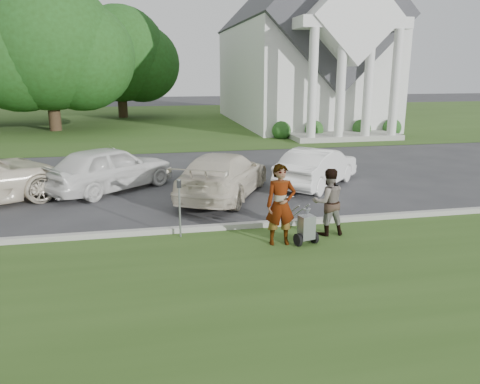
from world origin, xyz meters
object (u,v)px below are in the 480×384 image
object	(u,v)px
person_left	(281,205)
tree_back	(120,59)
person_right	(328,202)
parking_meter_near	(179,201)
car_c	(223,175)
car_b	(110,168)
striping_cart	(306,228)
church	(301,40)
car_d	(317,167)
tree_left	(48,49)

from	to	relation	value
person_left	tree_back	bearing A→B (deg)	103.41
person_right	parking_meter_near	distance (m)	3.55
tree_back	car_c	size ratio (longest dim) A/B	1.99
person_left	car_b	xyz separation A→B (m)	(-4.13, 5.90, -0.18)
parking_meter_near	car_c	bearing A→B (deg)	65.05
striping_cart	car_b	bearing A→B (deg)	113.87
church	car_c	bearing A→B (deg)	-114.68
church	tree_back	bearing A→B (deg)	152.15
car_b	car_c	world-z (taller)	car_b
car_c	parking_meter_near	bearing A→B (deg)	92.18
car_d	person_left	bearing A→B (deg)	105.65
person_right	car_d	xyz separation A→B (m)	(1.50, 4.72, -0.15)
tree_back	car_d	world-z (taller)	tree_back
car_c	tree_left	bearing A→B (deg)	-38.97
person_right	car_c	size ratio (longest dim) A/B	0.34
striping_cart	person_left	size ratio (longest dim) A/B	0.58
church	car_c	xyz separation A→B (m)	(-8.91, -19.40, -5.24)
tree_back	car_c	bearing A→B (deg)	-81.14
striping_cart	person_left	distance (m)	0.79
striping_cart	person_right	bearing A→B (deg)	22.55
car_d	person_right	bearing A→B (deg)	116.69
tree_left	tree_back	world-z (taller)	tree_left
tree_back	car_d	xyz separation A→B (m)	(7.49, -25.55, -4.07)
person_right	car_c	bearing A→B (deg)	-65.51
person_left	car_d	distance (m)	5.84
striping_cart	car_c	xyz separation A→B (m)	(-1.17, 4.53, 0.30)
car_b	car_d	size ratio (longest dim) A/B	1.10
person_left	car_d	size ratio (longest dim) A/B	0.46
tree_left	person_left	bearing A→B (deg)	-69.03
tree_back	car_b	bearing A→B (deg)	-88.72
person_right	tree_back	bearing A→B (deg)	-79.61
car_b	car_d	bearing A→B (deg)	-135.87
tree_left	car_b	bearing A→B (deg)	-74.81
church	parking_meter_near	size ratio (longest dim) A/B	16.89
church	tree_back	distance (m)	14.77
church	car_d	size ratio (longest dim) A/B	6.00
tree_left	tree_back	xyz separation A→B (m)	(4.00, 8.00, -0.38)
tree_left	parking_meter_near	distance (m)	23.08
person_right	car_b	xyz separation A→B (m)	(-5.43, 5.50, -0.06)
striping_cart	person_left	bearing A→B (deg)	152.50
tree_back	car_b	distance (m)	25.09
parking_meter_near	person_left	bearing A→B (deg)	-22.63
car_b	person_right	bearing A→B (deg)	-174.78
person_left	car_c	bearing A→B (deg)	102.34
car_b	tree_back	bearing A→B (deg)	-38.15
church	tree_left	distance (m)	17.07
tree_left	parking_meter_near	xyz separation A→B (m)	(6.48, -21.75, -4.21)
striping_cart	person_right	distance (m)	0.99
tree_back	parking_meter_near	distance (m)	30.10
person_right	car_d	distance (m)	4.95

